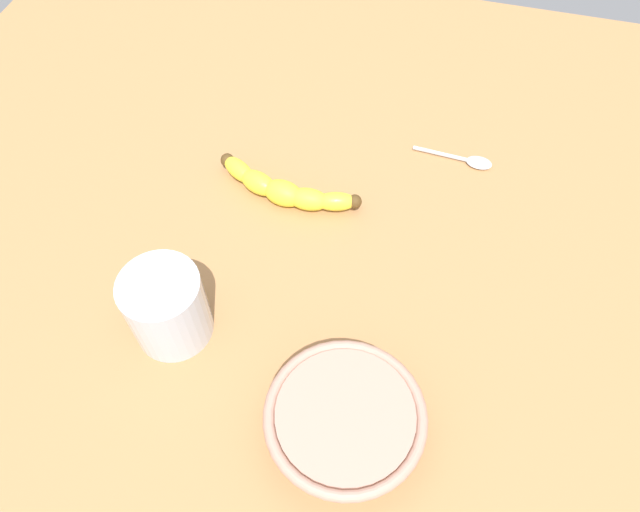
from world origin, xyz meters
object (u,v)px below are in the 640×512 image
object	(u,v)px
banana	(284,189)
teaspoon	(474,162)
ceramic_bowl	(345,421)
smoothie_glass	(168,309)

from	to	relation	value
banana	teaspoon	distance (cm)	27.04
banana	ceramic_bowl	size ratio (longest dim) A/B	1.25
banana	ceramic_bowl	bearing A→B (deg)	-54.00
smoothie_glass	teaspoon	bearing A→B (deg)	-131.17
smoothie_glass	ceramic_bowl	size ratio (longest dim) A/B	0.59
ceramic_bowl	teaspoon	bearing A→B (deg)	-101.92
banana	ceramic_bowl	world-z (taller)	ceramic_bowl
smoothie_glass	teaspoon	distance (cm)	46.26
ceramic_bowl	teaspoon	world-z (taller)	ceramic_bowl
banana	teaspoon	xyz separation A→B (cm)	(-23.81, -12.74, -1.31)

